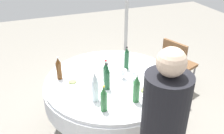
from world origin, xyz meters
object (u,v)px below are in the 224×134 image
Objects in this scene: bottle_dark_green_left at (106,72)px; plate_front at (113,59)px; bottle_green_west at (136,89)px; bottle_dark_green_far at (107,77)px; plate_near at (90,63)px; wine_glass_mid at (124,72)px; dining_table at (112,89)px; bottle_clear_right at (95,88)px; bottle_green_south at (104,99)px; plate_outer at (73,83)px; bottle_dark_green_mid at (127,59)px; wine_glass_right at (135,73)px; bottle_brown_inner at (59,69)px; chair_far at (177,62)px; plate_north at (145,91)px.

plate_front is at bearing -119.22° from bottle_dark_green_left.
bottle_dark_green_far is at bearing -58.25° from bottle_green_west.
wine_glass_mid is at bearing 117.69° from plate_near.
bottle_clear_right reaches higher than dining_table.
bottle_green_south is (0.19, 0.48, 0.00)m from bottle_dark_green_left.
wine_glass_mid is (-0.21, 0.03, -0.04)m from bottle_dark_green_left.
bottle_dark_green_far is 0.28m from wine_glass_mid.
bottle_green_west is 1.54× the size of plate_outer.
bottle_dark_green_left is 0.90× the size of bottle_dark_green_mid.
bottle_dark_green_mid is at bearing -105.36° from bottle_green_west.
bottle_green_west is 0.49m from bottle_dark_green_left.
wine_glass_right is at bearing -171.80° from bottle_dark_green_far.
bottle_green_west is at bearing 121.75° from bottle_dark_green_far.
bottle_dark_green_far is (-0.18, -0.16, -0.01)m from bottle_clear_right.
bottle_brown_inner reaches higher than dining_table.
plate_near is at bearing -1.97° from plate_front.
bottle_green_south is 0.92× the size of bottle_dark_green_mid.
bottle_green_west is at bearing -176.52° from bottle_green_south.
bottle_dark_green_left is 0.87× the size of bottle_dark_green_far.
chair_far is (-1.13, -0.91, -0.37)m from bottle_green_west.
wine_glass_right is 1.03× the size of wine_glass_mid.
bottle_clear_right is 0.81m from plate_near.
chair_far is (-0.97, -0.81, -0.23)m from plate_north.
bottle_dark_green_left is at bearing 167.86° from plate_outer.
plate_outer is (0.57, -0.11, -0.07)m from wine_glass_mid.
plate_north is at bearing 147.59° from plate_outer.
plate_outer is 0.96× the size of plate_front.
bottle_dark_green_far is at bearing -85.52° from chair_far.
bottle_dark_green_far is 1.43× the size of plate_near.
bottle_clear_right reaches higher than wine_glass_right.
bottle_green_west reaches higher than bottle_brown_inner.
bottle_dark_green_mid is (-0.55, -0.48, -0.01)m from bottle_clear_right.
bottle_green_west is 0.97× the size of bottle_clear_right.
bottle_green_south is at bearing 48.90° from wine_glass_mid.
wine_glass_mid is (0.10, -0.07, -0.01)m from wine_glass_right.
bottle_clear_right is 0.24m from bottle_dark_green_far.
plate_outer reaches higher than plate_front.
dining_table is at bearing -133.09° from bottle_clear_right.
bottle_dark_green_left is 0.54m from plate_front.
plate_near is at bearing -102.07° from bottle_clear_right.
bottle_dark_green_mid reaches higher than chair_far.
bottle_brown_inner reaches higher than wine_glass_mid.
bottle_dark_green_far is at bearing 26.21° from wine_glass_mid.
bottle_green_south is 0.63m from wine_glass_right.
plate_front is (0.05, -0.56, -0.09)m from wine_glass_right.
bottle_clear_right is at bearing 77.93° from plate_near.
bottle_clear_right reaches higher than chair_far.
bottle_brown_inner reaches higher than plate_outer.
bottle_dark_green_far reaches higher than chair_far.
bottle_dark_green_far is at bearing 91.26° from plate_near.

